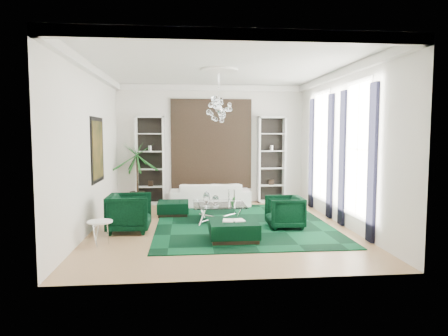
{
  "coord_description": "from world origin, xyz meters",
  "views": [
    {
      "loc": [
        -0.8,
        -9.43,
        2.26
      ],
      "look_at": [
        0.13,
        0.5,
        1.39
      ],
      "focal_mm": 32.0,
      "sensor_mm": 36.0,
      "label": 1
    }
  ],
  "objects": [
    {
      "name": "palm",
      "position": [
        -2.35,
        3.15,
        1.29
      ],
      "size": [
        1.61,
        1.61,
        2.57
      ],
      "primitive_type": null,
      "color": "#19591E",
      "rests_on": "floor"
    },
    {
      "name": "book",
      "position": [
        0.18,
        -1.17,
        0.42
      ],
      "size": [
        0.47,
        0.31,
        0.03
      ],
      "primitive_type": "cube",
      "color": "white",
      "rests_on": "ottoman_front"
    },
    {
      "name": "side_table",
      "position": [
        -2.55,
        -1.34,
        0.24
      ],
      "size": [
        0.5,
        0.5,
        0.48
      ],
      "primitive_type": "cylinder",
      "color": "white",
      "rests_on": "floor"
    },
    {
      "name": "curtain_far_b",
      "position": [
        2.96,
        2.28,
        1.65
      ],
      "size": [
        0.07,
        0.3,
        3.25
      ],
      "primitive_type": "cube",
      "color": "black",
      "rests_on": "floor"
    },
    {
      "name": "chandelier",
      "position": [
        -0.0,
        0.44,
        2.85
      ],
      "size": [
        0.77,
        0.77,
        0.69
      ],
      "primitive_type": null,
      "color": "white",
      "rests_on": "ceiling"
    },
    {
      "name": "sofa",
      "position": [
        -0.08,
        2.83,
        0.36
      ],
      "size": [
        2.45,
        0.96,
        0.72
      ],
      "primitive_type": "imported",
      "rotation": [
        0.0,
        0.0,
        3.14
      ],
      "color": "white",
      "rests_on": "floor"
    },
    {
      "name": "tapestry",
      "position": [
        0.0,
        3.46,
        1.9
      ],
      "size": [
        2.5,
        0.06,
        2.8
      ],
      "primitive_type": "cube",
      "color": "black",
      "rests_on": "wall_back"
    },
    {
      "name": "window_far",
      "position": [
        2.99,
        1.5,
        1.9
      ],
      "size": [
        0.03,
        1.1,
        2.9
      ],
      "primitive_type": "cube",
      "color": "white",
      "rests_on": "wall_right"
    },
    {
      "name": "ottoman_side",
      "position": [
        -1.18,
        1.52,
        0.19
      ],
      "size": [
        0.84,
        0.84,
        0.37
      ],
      "primitive_type": "cube",
      "color": "black",
      "rests_on": "floor"
    },
    {
      "name": "coffee_table",
      "position": [
        0.02,
        0.66,
        0.23
      ],
      "size": [
        1.32,
        1.32,
        0.45
      ],
      "primitive_type": null,
      "color": "white",
      "rests_on": "floor"
    },
    {
      "name": "shelving_left",
      "position": [
        -1.95,
        3.31,
        1.4
      ],
      "size": [
        0.9,
        0.38,
        2.8
      ],
      "primitive_type": null,
      "color": "white",
      "rests_on": "floor"
    },
    {
      "name": "painting",
      "position": [
        -2.97,
        0.6,
        1.85
      ],
      "size": [
        0.04,
        1.3,
        1.6
      ],
      "primitive_type": "cube",
      "color": "black",
      "rests_on": "wall_left"
    },
    {
      "name": "table_plant",
      "position": [
        0.35,
        0.38,
        0.56
      ],
      "size": [
        0.12,
        0.1,
        0.22
      ],
      "primitive_type": "imported",
      "color": "#19591E",
      "rests_on": "coffee_table"
    },
    {
      "name": "ceiling",
      "position": [
        0.0,
        0.0,
        3.81
      ],
      "size": [
        6.0,
        7.0,
        0.02
      ],
      "primitive_type": "cube",
      "color": "white",
      "rests_on": "ground"
    },
    {
      "name": "floor",
      "position": [
        0.0,
        0.0,
        -0.01
      ],
      "size": [
        6.0,
        7.0,
        0.02
      ],
      "primitive_type": "cube",
      "color": "tan",
      "rests_on": "ground"
    },
    {
      "name": "curtain_near_a",
      "position": [
        2.96,
        -1.68,
        1.65
      ],
      "size": [
        0.07,
        0.3,
        3.25
      ],
      "primitive_type": "cube",
      "color": "black",
      "rests_on": "floor"
    },
    {
      "name": "window_near",
      "position": [
        2.99,
        -0.9,
        1.9
      ],
      "size": [
        0.03,
        1.1,
        2.9
      ],
      "primitive_type": "cube",
      "color": "white",
      "rests_on": "wall_right"
    },
    {
      "name": "shelving_right",
      "position": [
        1.95,
        3.31,
        1.4
      ],
      "size": [
        0.9,
        0.38,
        2.8
      ],
      "primitive_type": null,
      "color": "white",
      "rests_on": "floor"
    },
    {
      "name": "ceiling_medallion",
      "position": [
        0.0,
        0.3,
        3.77
      ],
      "size": [
        0.9,
        0.9,
        0.05
      ],
      "primitive_type": "cylinder",
      "color": "white",
      "rests_on": "ceiling"
    },
    {
      "name": "curtain_near_b",
      "position": [
        2.96,
        -0.12,
        1.65
      ],
      "size": [
        0.07,
        0.3,
        3.25
      ],
      "primitive_type": "cube",
      "color": "black",
      "rests_on": "floor"
    },
    {
      "name": "wall_front",
      "position": [
        0.0,
        -3.51,
        1.9
      ],
      "size": [
        6.0,
        0.02,
        3.8
      ],
      "primitive_type": "cube",
      "color": "silver",
      "rests_on": "ground"
    },
    {
      "name": "wall_back",
      "position": [
        0.0,
        3.51,
        1.9
      ],
      "size": [
        6.0,
        0.02,
        3.8
      ],
      "primitive_type": "cube",
      "color": "silver",
      "rests_on": "ground"
    },
    {
      "name": "wall_left",
      "position": [
        -3.01,
        0.0,
        1.9
      ],
      "size": [
        0.02,
        7.0,
        3.8
      ],
      "primitive_type": "cube",
      "color": "silver",
      "rests_on": "ground"
    },
    {
      "name": "crown_molding",
      "position": [
        0.0,
        0.0,
        3.7
      ],
      "size": [
        6.0,
        7.0,
        0.18
      ],
      "primitive_type": null,
      "color": "white",
      "rests_on": "ceiling"
    },
    {
      "name": "armchair_right",
      "position": [
        1.52,
        -0.23,
        0.38
      ],
      "size": [
        0.84,
        0.82,
        0.76
      ],
      "primitive_type": "imported",
      "rotation": [
        0.0,
        0.0,
        -1.57
      ],
      "color": "black",
      "rests_on": "floor"
    },
    {
      "name": "wall_right",
      "position": [
        3.01,
        0.0,
        1.9
      ],
      "size": [
        0.02,
        7.0,
        3.8
      ],
      "primitive_type": "cube",
      "color": "silver",
      "rests_on": "ground"
    },
    {
      "name": "ottoman_front",
      "position": [
        0.18,
        -1.17,
        0.2
      ],
      "size": [
        1.01,
        1.01,
        0.4
      ],
      "primitive_type": "cube",
      "color": "black",
      "rests_on": "floor"
    },
    {
      "name": "rug",
      "position": [
        0.57,
        0.31,
        0.01
      ],
      "size": [
        4.2,
        5.0,
        0.02
      ],
      "primitive_type": "cube",
      "color": "black",
      "rests_on": "floor"
    },
    {
      "name": "curtain_far_a",
      "position": [
        2.96,
        0.72,
        1.65
      ],
      "size": [
        0.07,
        0.3,
        3.25
      ],
      "primitive_type": "cube",
      "color": "black",
      "rests_on": "floor"
    },
    {
      "name": "armchair_left",
      "position": [
        -2.12,
        -0.24,
        0.44
      ],
      "size": [
        0.96,
        0.93,
        0.87
      ],
      "primitive_type": "imported",
      "rotation": [
        0.0,
        0.0,
        1.57
      ],
      "color": "black",
      "rests_on": "floor"
    }
  ]
}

